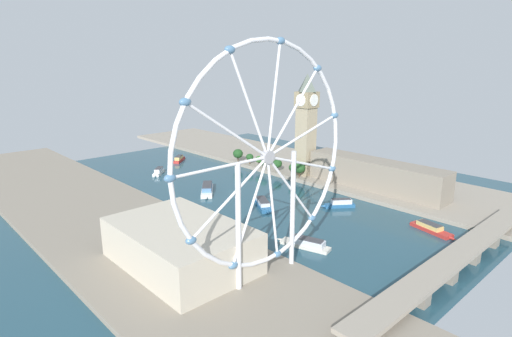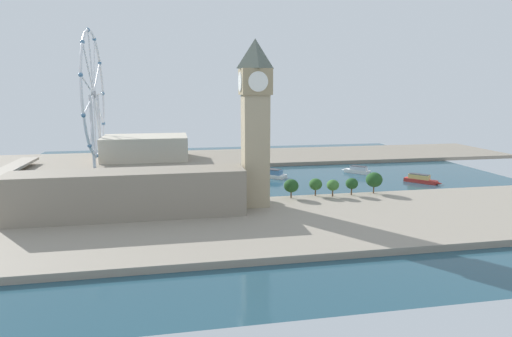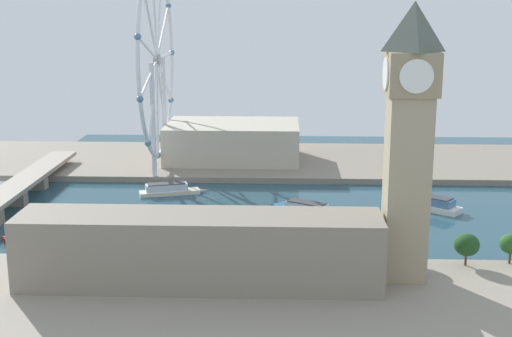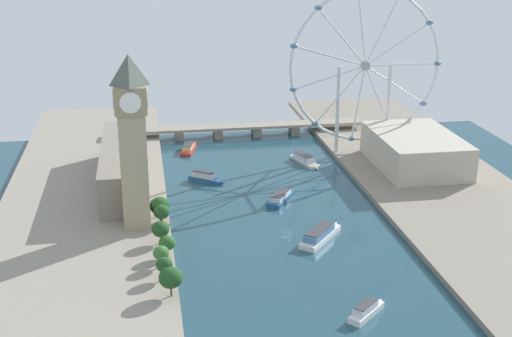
{
  "view_description": "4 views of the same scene",
  "coord_description": "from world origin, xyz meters",
  "px_view_note": "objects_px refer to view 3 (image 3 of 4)",
  "views": [
    {
      "loc": [
        200.71,
        242.77,
        101.4
      ],
      "look_at": [
        -21.87,
        5.26,
        15.58
      ],
      "focal_mm": 29.37,
      "sensor_mm": 36.0,
      "label": 1
    },
    {
      "loc": [
        -295.78,
        56.29,
        64.73
      ],
      "look_at": [
        4.69,
        -1.38,
        8.47
      ],
      "focal_mm": 30.71,
      "sensor_mm": 36.0,
      "label": 2
    },
    {
      "loc": [
        -289.59,
        52.47,
        89.51
      ],
      "look_at": [
        22.1,
        64.32,
        15.91
      ],
      "focal_mm": 50.22,
      "sensor_mm": 36.0,
      "label": 3
    },
    {
      "loc": [
        -66.96,
        -319.45,
        146.07
      ],
      "look_at": [
        -3.44,
        67.43,
        11.22
      ],
      "focal_mm": 49.97,
      "sensor_mm": 36.0,
      "label": 4
    }
  ],
  "objects_px": {
    "ferris_wheel": "(157,61)",
    "parliament_block": "(199,250)",
    "clock_tower": "(409,139)",
    "tour_boat_5": "(426,203)",
    "river_bridge": "(0,200)",
    "tour_boat_6": "(39,239)",
    "tour_boat_2": "(208,235)",
    "riverside_hall": "(233,141)",
    "tour_boat_3": "(169,189)",
    "tour_boat_0": "(304,208)"
  },
  "relations": [
    {
      "from": "tour_boat_5",
      "to": "tour_boat_6",
      "type": "bearing_deg",
      "value": 57.77
    },
    {
      "from": "clock_tower",
      "to": "river_bridge",
      "type": "distance_m",
      "value": 179.84
    },
    {
      "from": "river_bridge",
      "to": "tour_boat_5",
      "type": "xyz_separation_m",
      "value": [
        15.48,
        -183.79,
        -3.45
      ]
    },
    {
      "from": "tour_boat_3",
      "to": "tour_boat_5",
      "type": "height_order",
      "value": "tour_boat_5"
    },
    {
      "from": "ferris_wheel",
      "to": "riverside_hall",
      "type": "height_order",
      "value": "ferris_wheel"
    },
    {
      "from": "tour_boat_0",
      "to": "tour_boat_2",
      "type": "relative_size",
      "value": 1.33
    },
    {
      "from": "tour_boat_2",
      "to": "tour_boat_0",
      "type": "bearing_deg",
      "value": -6.74
    },
    {
      "from": "tour_boat_6",
      "to": "tour_boat_2",
      "type": "bearing_deg",
      "value": -161.13
    },
    {
      "from": "ferris_wheel",
      "to": "tour_boat_0",
      "type": "relative_size",
      "value": 3.68
    },
    {
      "from": "clock_tower",
      "to": "tour_boat_6",
      "type": "xyz_separation_m",
      "value": [
        34.99,
        129.95,
        -46.06
      ]
    },
    {
      "from": "river_bridge",
      "to": "tour_boat_3",
      "type": "relative_size",
      "value": 5.6
    },
    {
      "from": "riverside_hall",
      "to": "tour_boat_3",
      "type": "xyz_separation_m",
      "value": [
        -64.09,
        26.0,
        -10.82
      ]
    },
    {
      "from": "riverside_hall",
      "to": "tour_boat_5",
      "type": "relative_size",
      "value": 2.26
    },
    {
      "from": "parliament_block",
      "to": "tour_boat_5",
      "type": "height_order",
      "value": "parliament_block"
    },
    {
      "from": "tour_boat_0",
      "to": "tour_boat_2",
      "type": "xyz_separation_m",
      "value": [
        -38.61,
        37.43,
        0.44
      ]
    },
    {
      "from": "tour_boat_2",
      "to": "tour_boat_5",
      "type": "xyz_separation_m",
      "value": [
        47.45,
        -91.22,
        0.03
      ]
    },
    {
      "from": "tour_boat_6",
      "to": "parliament_block",
      "type": "bearing_deg",
      "value": 160.51
    },
    {
      "from": "clock_tower",
      "to": "tour_boat_2",
      "type": "xyz_separation_m",
      "value": [
        40.37,
        66.65,
        -45.44
      ]
    },
    {
      "from": "tour_boat_6",
      "to": "clock_tower",
      "type": "bearing_deg",
      "value": 178.94
    },
    {
      "from": "tour_boat_0",
      "to": "clock_tower",
      "type": "bearing_deg",
      "value": 141.37
    },
    {
      "from": "clock_tower",
      "to": "tour_boat_2",
      "type": "distance_m",
      "value": 90.2
    },
    {
      "from": "ferris_wheel",
      "to": "tour_boat_6",
      "type": "xyz_separation_m",
      "value": [
        -113.22,
        26.85,
        -57.06
      ]
    },
    {
      "from": "parliament_block",
      "to": "tour_boat_6",
      "type": "distance_m",
      "value": 79.8
    },
    {
      "from": "ferris_wheel",
      "to": "tour_boat_0",
      "type": "xyz_separation_m",
      "value": [
        -69.23,
        -73.88,
        -56.89
      ]
    },
    {
      "from": "ferris_wheel",
      "to": "tour_boat_3",
      "type": "xyz_separation_m",
      "value": [
        -41.06,
        -10.82,
        -56.73
      ]
    },
    {
      "from": "tour_boat_3",
      "to": "tour_boat_5",
      "type": "bearing_deg",
      "value": -25.54
    },
    {
      "from": "parliament_block",
      "to": "tour_boat_0",
      "type": "height_order",
      "value": "parliament_block"
    },
    {
      "from": "tour_boat_3",
      "to": "parliament_block",
      "type": "bearing_deg",
      "value": -92.51
    },
    {
      "from": "ferris_wheel",
      "to": "tour_boat_0",
      "type": "distance_m",
      "value": 116.13
    },
    {
      "from": "parliament_block",
      "to": "ferris_wheel",
      "type": "xyz_separation_m",
      "value": [
        156.74,
        38.9,
        44.84
      ]
    },
    {
      "from": "tour_boat_0",
      "to": "tour_boat_5",
      "type": "height_order",
      "value": "tour_boat_5"
    },
    {
      "from": "river_bridge",
      "to": "tour_boat_3",
      "type": "xyz_separation_m",
      "value": [
        34.8,
        -66.93,
        -3.76
      ]
    },
    {
      "from": "ferris_wheel",
      "to": "parliament_block",
      "type": "bearing_deg",
      "value": -166.06
    },
    {
      "from": "clock_tower",
      "to": "parliament_block",
      "type": "relative_size",
      "value": 0.77
    },
    {
      "from": "riverside_hall",
      "to": "tour_boat_2",
      "type": "distance_m",
      "value": 131.29
    },
    {
      "from": "river_bridge",
      "to": "tour_boat_3",
      "type": "bearing_deg",
      "value": -62.53
    },
    {
      "from": "riverside_hall",
      "to": "tour_boat_2",
      "type": "bearing_deg",
      "value": 179.84
    },
    {
      "from": "riverside_hall",
      "to": "tour_boat_6",
      "type": "xyz_separation_m",
      "value": [
        -136.25,
        63.67,
        -11.16
      ]
    },
    {
      "from": "clock_tower",
      "to": "tour_boat_5",
      "type": "distance_m",
      "value": 101.88
    },
    {
      "from": "river_bridge",
      "to": "tour_boat_6",
      "type": "relative_size",
      "value": 5.96
    },
    {
      "from": "tour_boat_6",
      "to": "river_bridge",
      "type": "bearing_deg",
      "value": -37.91
    },
    {
      "from": "clock_tower",
      "to": "tour_boat_0",
      "type": "bearing_deg",
      "value": 20.3
    },
    {
      "from": "riverside_hall",
      "to": "tour_boat_6",
      "type": "distance_m",
      "value": 150.8
    },
    {
      "from": "tour_boat_0",
      "to": "tour_boat_2",
      "type": "distance_m",
      "value": 53.78
    },
    {
      "from": "parliament_block",
      "to": "tour_boat_3",
      "type": "height_order",
      "value": "parliament_block"
    },
    {
      "from": "parliament_block",
      "to": "riverside_hall",
      "type": "relative_size",
      "value": 1.55
    },
    {
      "from": "riverside_hall",
      "to": "river_bridge",
      "type": "xyz_separation_m",
      "value": [
        -98.89,
        92.93,
        -7.06
      ]
    },
    {
      "from": "parliament_block",
      "to": "ferris_wheel",
      "type": "height_order",
      "value": "ferris_wheel"
    },
    {
      "from": "ferris_wheel",
      "to": "river_bridge",
      "type": "xyz_separation_m",
      "value": [
        -75.87,
        56.11,
        -52.97
      ]
    },
    {
      "from": "riverside_hall",
      "to": "clock_tower",
      "type": "bearing_deg",
      "value": -158.84
    }
  ]
}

